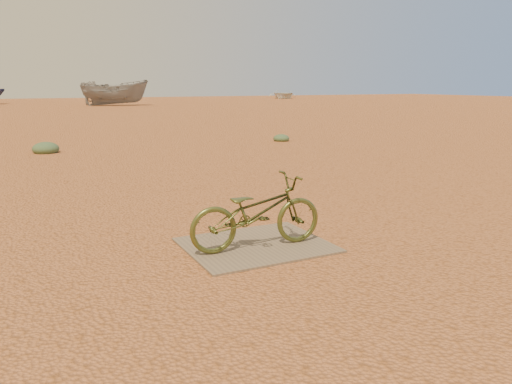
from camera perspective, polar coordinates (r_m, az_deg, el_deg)
name	(u,v)px	position (r m, az deg, el deg)	size (l,w,h in m)	color
ground	(255,242)	(5.58, -0.07, -5.70)	(120.00, 120.00, 0.00)	#BE6D40
plywood_board	(256,245)	(5.43, 0.00, -6.08)	(1.50, 1.24, 0.02)	#73614A
bicycle	(257,212)	(5.22, 0.07, -2.32)	(0.51, 1.46, 0.77)	#4C5424
boat_mid_right	(115,93)	(41.56, -15.83, 10.87)	(1.96, 5.20, 2.01)	gray
boat_far_right	(283,94)	(59.44, 3.13, 11.11)	(3.43, 4.81, 1.00)	silver
kale_a	(46,153)	(13.78, -22.86, 4.15)	(0.65, 0.65, 0.36)	#526B47
kale_b	(281,141)	(15.34, 2.90, 5.84)	(0.49, 0.49, 0.27)	#526B47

